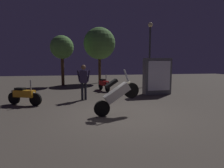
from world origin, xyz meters
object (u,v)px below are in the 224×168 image
at_px(kiosk_billboard, 157,76).
at_px(streetlamp_near, 150,46).
at_px(motorcycle_white_foreground, 117,95).
at_px(motorcycle_orange_parked_left, 24,95).
at_px(motorcycle_red_parked_right, 104,84).
at_px(person_rider_beside, 84,79).

bearing_deg(kiosk_billboard, streetlamp_near, -107.15).
distance_m(motorcycle_white_foreground, kiosk_billboard, 4.98).
xyz_separation_m(motorcycle_orange_parked_left, motorcycle_red_parked_right, (3.96, 3.42, 0.00)).
distance_m(motorcycle_white_foreground, motorcycle_orange_parked_left, 4.31).
bearing_deg(motorcycle_white_foreground, person_rider_beside, 102.10).
height_order(motorcycle_red_parked_right, kiosk_billboard, kiosk_billboard).
relative_size(motorcycle_white_foreground, motorcycle_red_parked_right, 1.02).
bearing_deg(motorcycle_red_parked_right, streetlamp_near, 98.65).
xyz_separation_m(motorcycle_orange_parked_left, person_rider_beside, (2.60, 0.67, 0.61)).
distance_m(person_rider_beside, streetlamp_near, 7.15).
height_order(motorcycle_white_foreground, kiosk_billboard, kiosk_billboard).
distance_m(motorcycle_orange_parked_left, kiosk_billboard, 7.06).
relative_size(motorcycle_orange_parked_left, motorcycle_red_parked_right, 0.96).
xyz_separation_m(motorcycle_orange_parked_left, streetlamp_near, (7.76, 5.19, 2.65)).
relative_size(motorcycle_red_parked_right, person_rider_beside, 0.93).
height_order(streetlamp_near, kiosk_billboard, streetlamp_near).
height_order(motorcycle_orange_parked_left, streetlamp_near, streetlamp_near).
xyz_separation_m(motorcycle_white_foreground, motorcycle_orange_parked_left, (-3.68, 2.23, -0.31)).
bearing_deg(motorcycle_red_parked_right, kiosk_billboard, 41.52).
xyz_separation_m(motorcycle_red_parked_right, person_rider_beside, (-1.36, -2.75, 0.61)).
height_order(motorcycle_orange_parked_left, person_rider_beside, person_rider_beside).
bearing_deg(person_rider_beside, motorcycle_white_foreground, 27.54).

